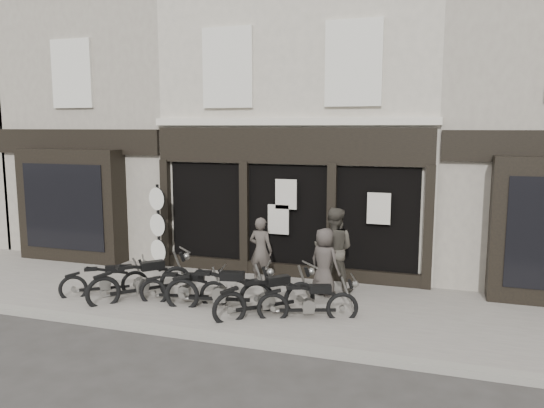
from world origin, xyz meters
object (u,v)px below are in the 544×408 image
(man_centre, at_px, (334,249))
(advert_sign_post, at_px, (158,232))
(motorcycle_5, at_px, (309,305))
(motorcycle_3, at_px, (221,293))
(motorcycle_2, at_px, (185,291))
(motorcycle_0, at_px, (106,284))
(motorcycle_1, at_px, (142,284))
(man_left, at_px, (261,250))
(man_right, at_px, (324,262))
(motorcycle_4, at_px, (267,300))

(man_centre, xyz_separation_m, advert_sign_post, (-4.71, 0.16, 0.09))
(motorcycle_5, bearing_deg, motorcycle_3, 162.23)
(motorcycle_2, relative_size, advert_sign_post, 0.80)
(motorcycle_0, bearing_deg, motorcycle_5, -34.43)
(motorcycle_1, bearing_deg, motorcycle_5, -48.22)
(motorcycle_1, relative_size, motorcycle_3, 0.83)
(man_left, height_order, advert_sign_post, advert_sign_post)
(man_centre, bearing_deg, motorcycle_0, 21.05)
(motorcycle_0, height_order, motorcycle_3, motorcycle_3)
(motorcycle_0, height_order, motorcycle_2, motorcycle_2)
(man_right, bearing_deg, motorcycle_3, 64.98)
(motorcycle_5, bearing_deg, man_left, 112.23)
(motorcycle_1, xyz_separation_m, man_left, (2.13, 1.94, 0.49))
(motorcycle_0, height_order, man_right, man_right)
(motorcycle_1, height_order, motorcycle_5, motorcycle_1)
(man_left, bearing_deg, motorcycle_2, 66.23)
(motorcycle_4, bearing_deg, advert_sign_post, 106.94)
(man_left, bearing_deg, motorcycle_1, 48.45)
(motorcycle_2, bearing_deg, man_left, 48.35)
(motorcycle_2, distance_m, advert_sign_post, 2.85)
(motorcycle_2, height_order, man_right, man_right)
(motorcycle_5, relative_size, man_centre, 1.00)
(motorcycle_1, xyz_separation_m, man_centre, (3.93, 1.92, 0.65))
(motorcycle_1, height_order, man_left, man_left)
(motorcycle_2, bearing_deg, man_centre, 21.24)
(motorcycle_1, distance_m, motorcycle_5, 3.84)
(man_left, xyz_separation_m, man_centre, (1.80, -0.02, 0.16))
(man_right, bearing_deg, advert_sign_post, 17.88)
(motorcycle_4, height_order, motorcycle_5, motorcycle_4)
(man_right, bearing_deg, motorcycle_0, 42.78)
(motorcycle_1, relative_size, motorcycle_2, 0.99)
(motorcycle_5, xyz_separation_m, man_left, (-1.71, 1.96, 0.55))
(motorcycle_4, bearing_deg, motorcycle_5, -36.28)
(motorcycle_0, height_order, motorcycle_4, motorcycle_4)
(motorcycle_1, xyz_separation_m, man_right, (3.81, 1.52, 0.44))
(motorcycle_2, distance_m, motorcycle_4, 1.95)
(motorcycle_4, bearing_deg, man_right, 20.67)
(motorcycle_2, xyz_separation_m, man_centre, (2.89, 1.88, 0.72))
(motorcycle_0, distance_m, motorcycle_4, 3.93)
(motorcycle_4, xyz_separation_m, man_right, (0.82, 1.64, 0.46))
(motorcycle_3, relative_size, man_right, 1.51)
(motorcycle_4, distance_m, man_centre, 2.35)
(man_right, xyz_separation_m, advert_sign_post, (-4.58, 0.56, 0.29))
(motorcycle_4, bearing_deg, motorcycle_0, 135.75)
(motorcycle_2, relative_size, motorcycle_3, 0.84)
(motorcycle_3, xyz_separation_m, motorcycle_4, (1.05, -0.06, -0.01))
(motorcycle_2, distance_m, motorcycle_5, 2.80)
(motorcycle_5, relative_size, man_right, 1.27)
(motorcycle_5, distance_m, advert_sign_post, 5.14)
(motorcycle_1, relative_size, motorcycle_4, 1.05)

